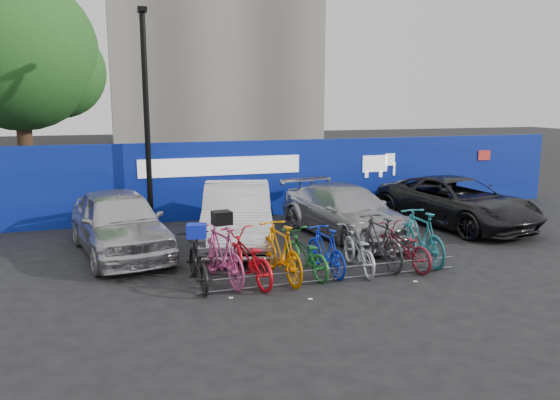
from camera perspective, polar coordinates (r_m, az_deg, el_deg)
name	(u,v)px	position (r m, az deg, el deg)	size (l,w,h in m)	color
ground	(322,273)	(11.85, 4.46, -7.58)	(100.00, 100.00, 0.00)	black
hoarding	(253,179)	(17.16, -2.86, 2.23)	(22.00, 0.18, 2.40)	navy
tree	(25,57)	(20.72, -25.05, 13.42)	(5.40, 5.20, 7.80)	#382314
lamppost	(146,114)	(15.89, -13.78, 8.76)	(0.25, 0.50, 6.11)	black
bike_rack	(333,274)	(11.27, 5.61, -7.69)	(5.60, 0.03, 0.30)	#595B60
car_0	(119,222)	(13.59, -16.45, -2.23)	(1.84, 4.56, 1.55)	#B6B5BA
car_1	(237,215)	(13.94, -4.53, -1.53)	(1.64, 4.70, 1.55)	#BCBBC1
car_2	(346,212)	(14.83, 6.91, -1.21)	(1.91, 4.70, 1.36)	#9FA0A4
car_3	(457,202)	(16.80, 17.97, -0.18)	(2.34, 5.08, 1.41)	black
bike_0	(197,262)	(11.00, -8.62, -6.41)	(0.66, 1.89, 0.99)	black
bike_1	(223,254)	(11.08, -6.03, -5.61)	(0.57, 2.02, 1.22)	#C44583
bike_2	(248,258)	(11.07, -3.36, -6.02)	(0.70, 2.01, 1.06)	red
bike_3	(281,251)	(11.21, 0.08, -5.38)	(0.57, 2.01, 1.21)	orange
bike_4	(305,254)	(11.54, 2.67, -5.62)	(0.62, 1.79, 0.94)	#196524
bike_5	(326,250)	(11.66, 4.79, -5.26)	(0.48, 1.71, 1.02)	#0C26BA
bike_6	(358,249)	(11.92, 8.18, -5.14)	(0.64, 1.83, 0.96)	#9D9FA3
bike_7	(380,241)	(12.28, 10.36, -4.25)	(0.55, 1.93, 1.16)	#292A2C
bike_8	(403,246)	(12.36, 12.75, -4.73)	(0.64, 1.83, 0.96)	maroon
bike_9	(421,236)	(12.78, 14.49, -3.70)	(0.57, 2.03, 1.22)	#1D707B
cargo_crate	(197,231)	(10.83, -8.71, -3.21)	(0.38, 0.29, 0.27)	#0F1FBD
cargo_topcase	(222,218)	(10.90, -6.10, -1.86)	(0.36, 0.32, 0.27)	black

